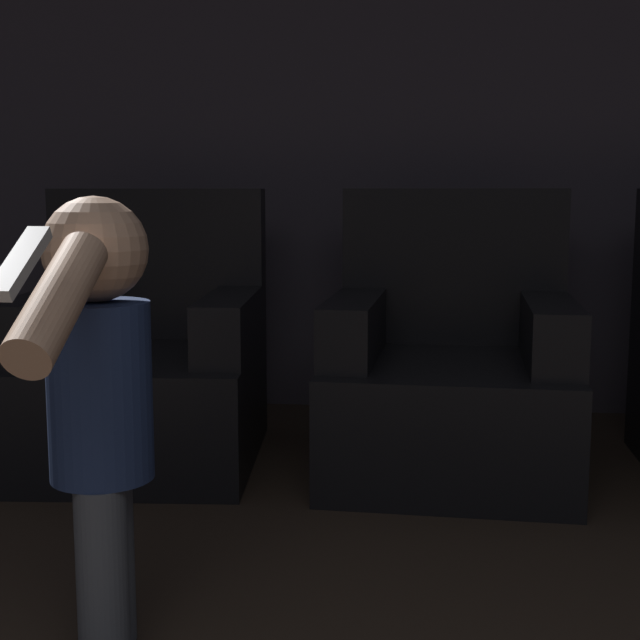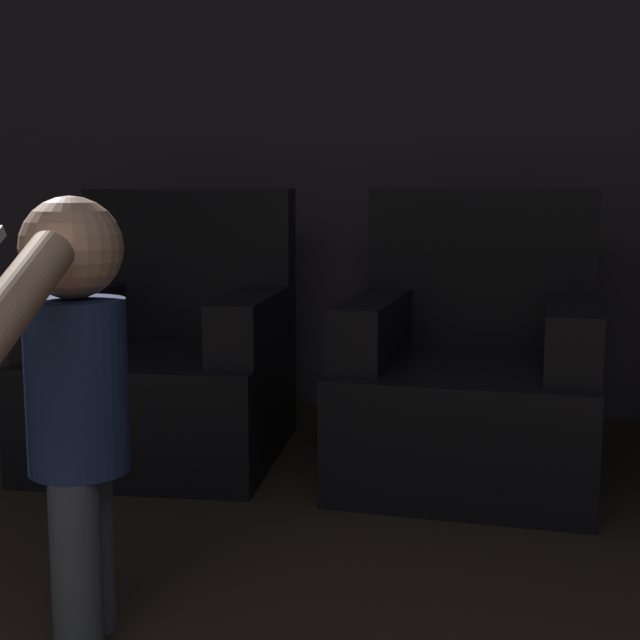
# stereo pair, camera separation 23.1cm
# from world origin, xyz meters

# --- Properties ---
(wall_back) EXTENTS (8.40, 0.05, 2.60)m
(wall_back) POSITION_xyz_m (0.00, 4.50, 1.30)
(wall_back) COLOR #3D3842
(wall_back) RESTS_ON ground_plane
(armchair_left) EXTENTS (0.86, 0.92, 0.94)m
(armchair_left) POSITION_xyz_m (-0.94, 3.65, 0.31)
(armchair_left) COLOR black
(armchair_left) RESTS_ON ground_plane
(armchair_middle) EXTENTS (0.83, 0.89, 0.94)m
(armchair_middle) POSITION_xyz_m (0.12, 3.65, 0.31)
(armchair_middle) COLOR black
(armchair_middle) RESTS_ON ground_plane
(person_toddler) EXTENTS (0.20, 0.62, 0.92)m
(person_toddler) POSITION_xyz_m (-0.60, 2.30, 0.54)
(person_toddler) COLOR #474C56
(person_toddler) RESTS_ON ground_plane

